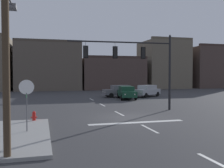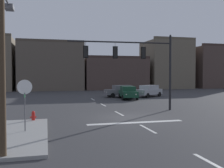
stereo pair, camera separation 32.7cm
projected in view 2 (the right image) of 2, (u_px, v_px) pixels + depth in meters
The scene contains 11 objects.
ground_plane at pixel (127, 118), 18.60m from camera, with size 400.00×400.00×0.00m, color #353538.
stop_bar_paint at pixel (136, 122), 16.67m from camera, with size 6.40×0.50×0.01m, color silver.
lane_centreline at pixel (119, 113), 20.54m from camera, with size 0.16×26.40×0.01m.
signal_mast_near_side at pixel (137, 58), 21.87m from camera, with size 8.91×0.69×6.55m.
stop_sign at pixel (25, 93), 13.43m from camera, with size 0.76×0.64×2.83m.
car_lot_nearside at pixel (128, 92), 32.51m from camera, with size 2.39×4.62×1.61m.
car_lot_middle at pixel (121, 91), 35.56m from camera, with size 4.51×2.05×1.61m.
car_lot_farside at pixel (149, 91), 35.96m from camera, with size 4.67×3.91×1.61m.
utility_pole at pixel (2, 28), 9.37m from camera, with size 2.20×2.73×8.74m.
fire_hydrant at pixel (33, 117), 16.69m from camera, with size 0.40×0.30×0.75m.
building_row at pixel (101, 68), 55.76m from camera, with size 58.57×13.58×10.94m.
Camera 2 is at (-5.57, -17.67, 3.10)m, focal length 41.48 mm.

